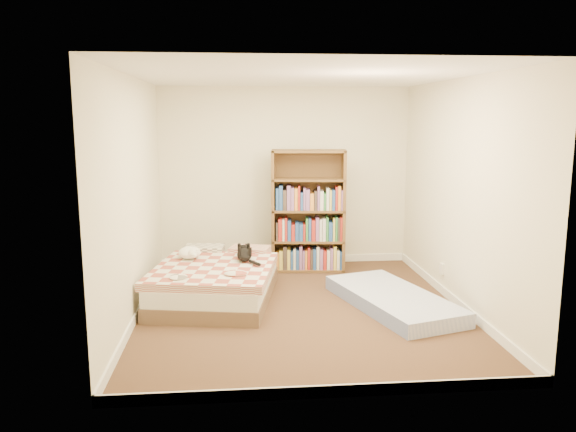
{
  "coord_description": "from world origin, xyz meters",
  "views": [
    {
      "loc": [
        -0.68,
        -5.87,
        2.08
      ],
      "look_at": [
        -0.11,
        0.3,
        0.99
      ],
      "focal_mm": 35.0,
      "sensor_mm": 36.0,
      "label": 1
    }
  ],
  "objects": [
    {
      "name": "black_cat",
      "position": [
        -0.6,
        0.59,
        0.49
      ],
      "size": [
        0.22,
        0.65,
        0.15
      ],
      "rotation": [
        0.0,
        0.0,
        0.04
      ],
      "color": "black",
      "rests_on": "bed"
    },
    {
      "name": "floor_mattress",
      "position": [
        1.03,
        -0.02,
        0.08
      ],
      "size": [
        1.28,
        1.93,
        0.16
      ],
      "primitive_type": "cube",
      "rotation": [
        0.0,
        0.0,
        0.3
      ],
      "color": "#7181BD",
      "rests_on": "room"
    },
    {
      "name": "white_dog",
      "position": [
        -1.25,
        0.69,
        0.5
      ],
      "size": [
        0.35,
        0.37,
        0.14
      ],
      "rotation": [
        0.0,
        0.0,
        -0.35
      ],
      "color": "white",
      "rests_on": "bed"
    },
    {
      "name": "bookshelf",
      "position": [
        0.28,
        1.6,
        0.59
      ],
      "size": [
        1.03,
        0.43,
        1.65
      ],
      "rotation": [
        0.0,
        0.0,
        -0.1
      ],
      "color": "brown",
      "rests_on": "room"
    },
    {
      "name": "room",
      "position": [
        0.0,
        0.0,
        1.2
      ],
      "size": [
        3.51,
        4.01,
        2.51
      ],
      "color": "#492F1F",
      "rests_on": "ground"
    },
    {
      "name": "bed",
      "position": [
        -0.94,
        0.46,
        0.21
      ],
      "size": [
        1.53,
        1.96,
        0.47
      ],
      "rotation": [
        0.0,
        0.0,
        -0.18
      ],
      "color": "brown",
      "rests_on": "room"
    }
  ]
}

